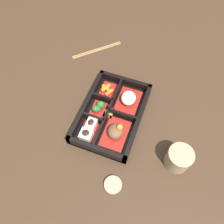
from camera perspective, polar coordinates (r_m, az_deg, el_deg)
ground_plane at (r=0.80m, az=0.00°, el=-0.91°), size 3.00×3.00×0.00m
bento_base at (r=0.80m, az=0.00°, el=-0.73°), size 0.31×0.21×0.01m
bento_rim at (r=0.78m, az=-0.22°, el=-0.10°), size 0.31×0.21×0.04m
bowl_rice at (r=0.81m, az=4.29°, el=3.38°), size 0.12×0.08×0.05m
bowl_stew at (r=0.74m, az=0.96°, el=-5.18°), size 0.12×0.08×0.05m
bowl_carrots at (r=0.84m, az=-1.31°, el=5.87°), size 0.08×0.06×0.02m
bowl_greens at (r=0.79m, az=-3.58°, el=1.09°), size 0.07×0.06×0.03m
bowl_tofu at (r=0.75m, az=-6.17°, el=-4.71°), size 0.08×0.06×0.04m
bowl_pickles at (r=0.79m, az=-0.80°, el=-0.07°), size 0.04×0.03×0.01m
tea_cup at (r=0.72m, az=17.03°, el=-11.45°), size 0.08×0.08×0.07m
chopsticks at (r=1.01m, az=-3.98°, el=15.97°), size 0.17×0.17×0.01m
sauce_dish at (r=0.70m, az=0.25°, el=-18.50°), size 0.06×0.06×0.01m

